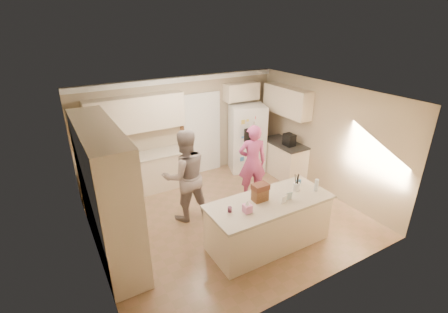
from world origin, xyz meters
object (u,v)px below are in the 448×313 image
coffee_maker (289,140)px  teen_girl (252,162)px  tissue_box (247,208)px  teen_boy (185,176)px  dollhouse_body (260,195)px  utensil_crock (296,187)px  refrigerator (247,138)px  island_base (268,223)px

coffee_maker → teen_girl: size_ratio=0.17×
teen_girl → tissue_box: bearing=74.5°
teen_boy → teen_girl: 1.66m
dollhouse_body → utensil_crock: bearing=-3.6°
refrigerator → teen_girl: 1.51m
teen_girl → teen_boy: bearing=22.3°
refrigerator → utensil_crock: refrigerator is taller
refrigerator → coffee_maker: bearing=-40.6°
dollhouse_body → teen_boy: 1.66m
refrigerator → dollhouse_body: (-1.60, -2.80, 0.14)m
utensil_crock → dollhouse_body: dollhouse_body is taller
coffee_maker → tissue_box: size_ratio=2.14×
island_base → utensil_crock: utensil_crock is taller
utensil_crock → teen_girl: bearing=87.5°
teen_boy → refrigerator: bearing=-146.0°
dollhouse_body → teen_boy: size_ratio=0.13×
coffee_maker → utensil_crock: bearing=-127.1°
utensil_crock → island_base: bearing=-175.6°
refrigerator → utensil_crock: size_ratio=12.00×
island_base → teen_girl: teen_girl is taller
refrigerator → dollhouse_body: 3.23m
refrigerator → coffee_maker: 1.18m
dollhouse_body → refrigerator: bearing=60.2°
coffee_maker → island_base: 2.87m
refrigerator → utensil_crock: bearing=-87.2°
island_base → dollhouse_body: size_ratio=8.46×
tissue_box → utensil_crock: bearing=7.1°
island_base → tissue_box: bearing=-169.7°
island_base → tissue_box: 0.79m
teen_girl → refrigerator: bearing=-97.7°
coffee_maker → teen_boy: bearing=-173.5°
tissue_box → dollhouse_body: 0.45m
tissue_box → teen_girl: bearing=53.1°
utensil_crock → refrigerator: bearing=74.3°
coffee_maker → dollhouse_body: bearing=-140.7°
tissue_box → teen_boy: (-0.39, 1.66, -0.03)m
coffee_maker → island_base: (-2.05, -1.90, -0.63)m
coffee_maker → tissue_box: (-2.60, -2.00, -0.07)m
coffee_maker → utensil_crock: 2.32m
refrigerator → dollhouse_body: refrigerator is taller
refrigerator → dollhouse_body: bearing=-101.2°
island_base → teen_boy: size_ratio=1.13×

